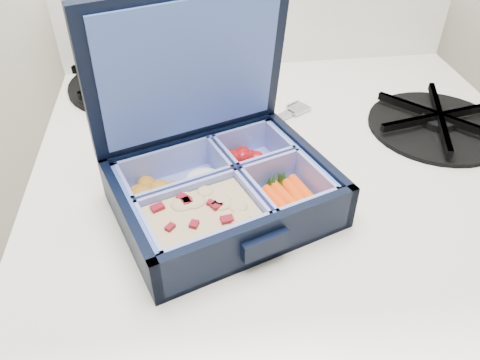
{
  "coord_description": "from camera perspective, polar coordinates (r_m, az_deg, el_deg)",
  "views": [
    {
      "loc": [
        -0.44,
        1.21,
        1.27
      ],
      "look_at": [
        -0.39,
        1.58,
        0.97
      ],
      "focal_mm": 35.0,
      "sensor_mm": 36.0,
      "label": 1
    }
  ],
  "objects": [
    {
      "name": "stove",
      "position": [
        0.94,
        4.17,
        -20.37
      ],
      "size": [
        0.62,
        0.62,
        0.93
      ],
      "primitive_type": null,
      "color": "silver",
      "rests_on": "floor"
    },
    {
      "name": "bento_box",
      "position": [
        0.48,
        -2.02,
        -1.5
      ],
      "size": [
        0.25,
        0.23,
        0.05
      ],
      "primitive_type": null,
      "rotation": [
        0.0,
        0.0,
        0.35
      ],
      "color": "black",
      "rests_on": "stove"
    },
    {
      "name": "burner_grate",
      "position": [
        0.67,
        23.04,
        6.78
      ],
      "size": [
        0.21,
        0.21,
        0.03
      ],
      "primitive_type": "cylinder",
      "rotation": [
        0.0,
        0.0,
        0.2
      ],
      "color": "black",
      "rests_on": "stove"
    },
    {
      "name": "burner_grate_rear",
      "position": [
        0.74,
        -13.16,
        11.9
      ],
      "size": [
        0.23,
        0.23,
        0.02
      ],
      "primitive_type": "cylinder",
      "rotation": [
        0.0,
        0.0,
        -0.29
      ],
      "color": "black",
      "rests_on": "stove"
    },
    {
      "name": "fork",
      "position": [
        0.61,
        1.25,
        5.97
      ],
      "size": [
        0.17,
        0.12,
        0.01
      ],
      "primitive_type": null,
      "rotation": [
        0.0,
        0.0,
        -1.02
      ],
      "color": "#B0B0C6",
      "rests_on": "stove"
    }
  ]
}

